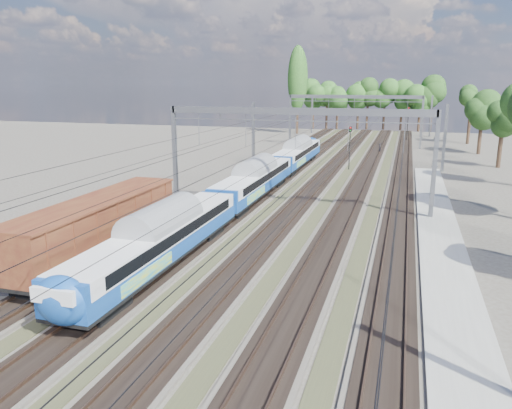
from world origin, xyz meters
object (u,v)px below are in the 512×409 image
(emu_train, at_px, (254,176))
(freight_boxcar, at_px, (98,225))
(worker, at_px, (380,149))
(signal_far, at_px, (408,120))
(signal_near, at_px, (350,143))

(emu_train, xyz_separation_m, freight_boxcar, (-4.50, -18.85, -0.00))
(freight_boxcar, relative_size, worker, 9.58)
(emu_train, relative_size, signal_far, 9.03)
(emu_train, xyz_separation_m, signal_near, (6.71, 20.37, 1.18))
(emu_train, bearing_deg, freight_boxcar, -103.43)
(emu_train, distance_m, signal_far, 59.41)
(signal_near, bearing_deg, emu_train, -103.29)
(freight_boxcar, distance_m, worker, 58.14)
(freight_boxcar, distance_m, signal_far, 78.79)
(freight_boxcar, relative_size, signal_near, 2.68)
(freight_boxcar, height_order, signal_far, signal_far)
(emu_train, bearing_deg, signal_near, 71.75)
(signal_far, bearing_deg, freight_boxcar, -111.54)
(freight_boxcar, bearing_deg, emu_train, 76.57)
(emu_train, distance_m, worker, 38.77)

